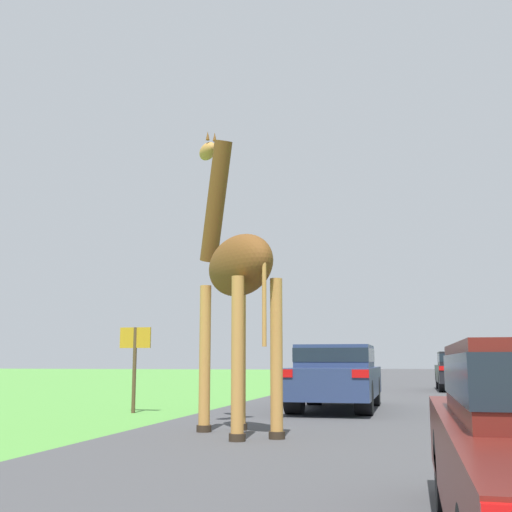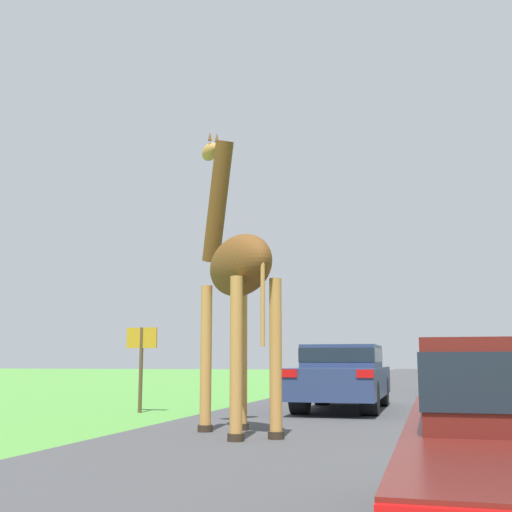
# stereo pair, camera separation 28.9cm
# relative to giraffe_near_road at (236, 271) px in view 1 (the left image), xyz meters

# --- Properties ---
(road) EXTENTS (7.53, 120.00, 0.00)m
(road) POSITION_rel_giraffe_near_road_xyz_m (1.98, 20.04, -2.46)
(road) COLOR #424244
(road) RESTS_ON ground
(giraffe_near_road) EXTENTS (2.02, 2.36, 5.11)m
(giraffe_near_road) POSITION_rel_giraffe_near_road_xyz_m (0.00, 0.00, 0.00)
(giraffe_near_road) COLOR #B77F3D
(giraffe_near_road) RESTS_ON ground
(car_queue_right) EXTENTS (1.78, 4.82, 1.44)m
(car_queue_right) POSITION_rel_giraffe_near_road_xyz_m (0.93, 5.28, -1.68)
(car_queue_right) COLOR navy
(car_queue_right) RESTS_ON ground
(car_queue_left) EXTENTS (1.74, 4.29, 1.42)m
(car_queue_left) POSITION_rel_giraffe_near_road_xyz_m (4.39, 15.70, -1.70)
(car_queue_left) COLOR black
(car_queue_left) RESTS_ON ground
(sign_post) EXTENTS (0.70, 0.08, 1.80)m
(sign_post) POSITION_rel_giraffe_near_road_xyz_m (-3.15, 3.35, -1.21)
(sign_post) COLOR #4C3823
(sign_post) RESTS_ON ground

